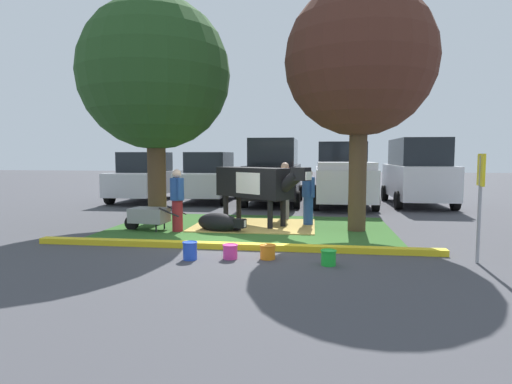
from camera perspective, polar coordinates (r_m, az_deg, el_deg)
ground_plane at (r=9.64m, az=-1.19°, el=-6.49°), size 80.00×80.00×0.00m
grass_island at (r=11.25m, az=-0.75°, el=-4.79°), size 7.17×4.65×0.02m
curb_yellow at (r=8.85m, az=-3.30°, el=-7.13°), size 8.37×0.24×0.12m
hay_bedding at (r=11.56m, az=-0.22°, el=-4.45°), size 3.23×2.45×0.04m
shade_tree_left at (r=12.44m, az=-13.24°, el=14.85°), size 4.10×4.10×6.15m
shade_tree_right at (r=11.22m, az=13.58°, el=16.44°), size 3.67×3.67×6.04m
cow_holstein at (r=11.56m, az=0.02°, el=1.18°), size 2.71×2.21×1.61m
calf_lying at (r=10.70m, az=-4.89°, el=-4.07°), size 1.33×0.77×0.48m
person_handler at (r=11.63m, az=6.93°, el=-0.52°), size 0.34×0.46×1.53m
person_visitor_near at (r=10.80m, az=-10.39°, el=-0.87°), size 0.34×0.46×1.56m
person_visitor_far at (r=12.59m, az=3.84°, el=0.38°), size 0.44×0.35×1.69m
wheelbarrow at (r=11.17m, az=-14.05°, el=-3.05°), size 1.62×0.70×0.63m
parking_sign at (r=8.46m, az=27.57°, el=0.68°), size 0.09×0.44×1.93m
bucket_blue at (r=8.01m, az=-8.72°, el=-7.64°), size 0.28×0.28×0.33m
bucket_pink at (r=8.01m, az=-3.43°, el=-7.82°), size 0.29×0.29×0.27m
bucket_orange at (r=7.99m, az=1.55°, el=-7.87°), size 0.30×0.30×0.26m
bucket_green at (r=7.64m, az=9.57°, el=-8.50°), size 0.28×0.28×0.27m
sedan_silver at (r=18.47m, az=-14.36°, el=1.90°), size 2.05×4.42×2.02m
sedan_red at (r=17.85m, az=-6.13°, el=1.93°), size 2.05×4.42×2.02m
suv_black at (r=16.93m, az=2.46°, el=2.76°), size 2.15×4.62×2.52m
pickup_truck_maroon at (r=16.80m, az=11.39°, el=2.12°), size 2.26×5.42×2.42m
suv_dark_grey at (r=17.49m, az=20.57°, el=2.52°), size 2.15×4.62×2.52m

